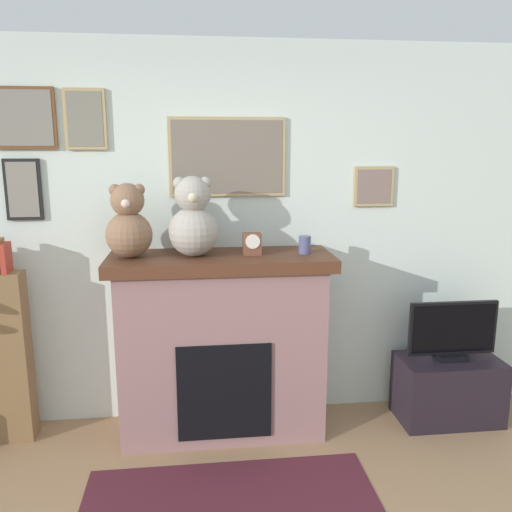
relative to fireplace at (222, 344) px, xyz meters
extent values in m
cube|color=silver|center=(-0.12, 0.31, 0.68)|extent=(5.20, 0.12, 2.60)
cube|color=tan|center=(0.07, 0.24, 1.22)|extent=(0.77, 0.02, 0.52)
cube|color=#74685B|center=(0.07, 0.23, 1.22)|extent=(0.73, 0.00, 0.48)
cube|color=black|center=(-1.25, 0.24, 1.02)|extent=(0.23, 0.02, 0.39)
cube|color=gray|center=(-1.25, 0.23, 1.02)|extent=(0.19, 0.00, 0.35)
cube|color=tan|center=(-0.84, 0.24, 1.46)|extent=(0.26, 0.02, 0.38)
cube|color=gray|center=(-0.84, 0.23, 1.46)|extent=(0.22, 0.00, 0.34)
cube|color=tan|center=(1.08, 0.24, 1.02)|extent=(0.28, 0.02, 0.27)
cube|color=#806861|center=(1.08, 0.23, 1.02)|extent=(0.24, 0.00, 0.23)
cube|color=brown|center=(-1.21, 0.24, 1.47)|extent=(0.39, 0.02, 0.38)
cube|color=gray|center=(-1.21, 0.23, 1.47)|extent=(0.35, 0.00, 0.34)
cube|color=#8F6867|center=(0.00, 0.00, -0.05)|extent=(1.32, 0.50, 1.15)
cube|color=#522D1C|center=(0.00, 0.00, 0.57)|extent=(1.44, 0.56, 0.08)
cube|color=black|center=(0.00, -0.25, -0.22)|extent=(0.59, 0.02, 0.63)
cube|color=#A93529|center=(-1.34, 0.05, 0.61)|extent=(0.03, 0.13, 0.19)
cube|color=black|center=(1.59, -0.05, -0.39)|extent=(0.70, 0.40, 0.45)
cube|color=black|center=(1.59, -0.05, -0.15)|extent=(0.20, 0.14, 0.04)
cube|color=black|center=(1.59, -0.05, 0.06)|extent=(0.63, 0.03, 0.38)
cube|color=black|center=(1.59, -0.06, 0.06)|extent=(0.59, 0.00, 0.34)
cylinder|color=#4C517A|center=(0.55, -0.02, 0.67)|extent=(0.08, 0.08, 0.12)
cube|color=brown|center=(0.20, -0.02, 0.68)|extent=(0.12, 0.08, 0.14)
cylinder|color=white|center=(0.20, -0.06, 0.70)|extent=(0.09, 0.01, 0.09)
sphere|color=#856148|center=(-0.57, -0.02, 0.75)|extent=(0.29, 0.29, 0.29)
sphere|color=#856148|center=(-0.57, -0.02, 0.97)|extent=(0.21, 0.21, 0.21)
sphere|color=#856148|center=(-0.64, -0.02, 1.03)|extent=(0.07, 0.07, 0.07)
sphere|color=#856148|center=(-0.50, -0.02, 1.03)|extent=(0.07, 0.07, 0.07)
sphere|color=beige|center=(-0.57, -0.10, 0.96)|extent=(0.06, 0.06, 0.06)
sphere|color=#A49D93|center=(-0.17, -0.02, 0.77)|extent=(0.31, 0.31, 0.31)
sphere|color=#A49D93|center=(-0.17, -0.02, 1.00)|extent=(0.23, 0.23, 0.23)
sphere|color=#A49D93|center=(-0.25, -0.02, 1.07)|extent=(0.08, 0.08, 0.08)
sphere|color=#A49D93|center=(-0.09, -0.02, 1.07)|extent=(0.08, 0.08, 0.08)
sphere|color=beige|center=(-0.17, -0.11, 0.99)|extent=(0.07, 0.07, 0.07)
camera|label=1|loc=(-0.16, -3.31, 1.30)|focal=36.86mm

